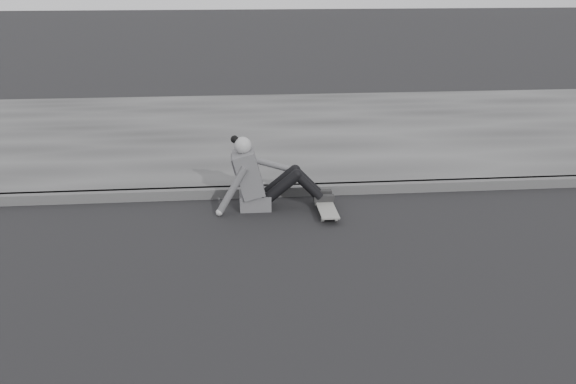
% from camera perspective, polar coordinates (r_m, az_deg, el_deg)
% --- Properties ---
extents(ground, '(80.00, 80.00, 0.00)m').
position_cam_1_polar(ground, '(5.66, 5.73, -8.90)').
color(ground, black).
rests_on(ground, ground).
extents(curb, '(24.00, 0.16, 0.12)m').
position_cam_1_polar(curb, '(7.98, 2.21, 0.22)').
color(curb, '#474747').
rests_on(curb, ground).
extents(sidewalk, '(24.00, 6.00, 0.12)m').
position_cam_1_polar(sidewalk, '(10.86, 0.08, 5.42)').
color(sidewalk, '#3E3E3E').
rests_on(sidewalk, ground).
extents(skateboard, '(0.20, 0.78, 0.09)m').
position_cam_1_polar(skateboard, '(7.37, 3.38, -1.36)').
color(skateboard, '#9B9B96').
rests_on(skateboard, ground).
extents(seated_woman, '(1.38, 0.46, 0.88)m').
position_cam_1_polar(seated_woman, '(7.43, -2.47, 1.20)').
color(seated_woman, '#515153').
rests_on(seated_woman, ground).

